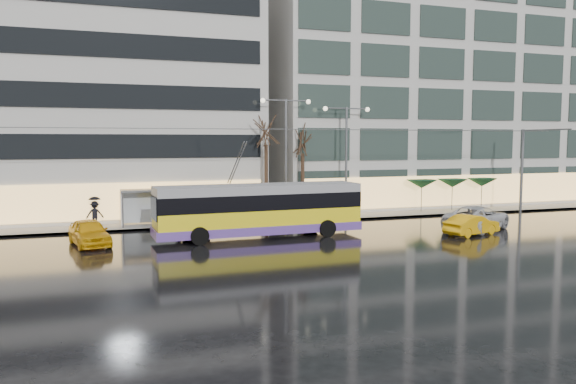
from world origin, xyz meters
name	(u,v)px	position (x,y,z in m)	size (l,w,h in m)	color
ground	(313,247)	(0.00, 0.00, 0.00)	(140.00, 140.00, 0.00)	black
sidewalk	(273,214)	(2.00, 14.00, 0.07)	(80.00, 10.00, 0.15)	gray
kerb	(293,222)	(2.00, 9.05, 0.07)	(80.00, 0.10, 0.15)	slate
building_left	(34,75)	(-16.00, 19.00, 11.15)	(34.00, 14.00, 22.00)	#B7B6AF
building_right	(424,73)	(19.00, 19.00, 12.65)	(32.00, 14.00, 25.00)	#B7B6AF
trolleybus	(259,212)	(-2.03, 4.04, 1.63)	(13.05, 5.20, 6.01)	yellow
catenary	(285,166)	(1.00, 7.94, 4.25)	(42.24, 5.12, 7.00)	#595B60
bus_shelter	(146,199)	(-8.38, 10.69, 1.96)	(4.20, 1.60, 2.51)	#595B60
street_lamp_near	(286,141)	(2.00, 10.80, 5.99)	(3.96, 0.36, 9.03)	#595B60
street_lamp_far	(346,145)	(7.00, 10.80, 5.71)	(3.96, 0.36, 8.53)	#595B60
tree_a	(266,127)	(0.50, 11.00, 7.09)	(3.20, 3.20, 8.40)	black
tree_b	(303,136)	(3.50, 11.20, 6.40)	(3.20, 3.20, 7.70)	black
parasol_a	(422,184)	(14.00, 11.00, 2.45)	(2.50, 2.50, 2.65)	#595B60
parasol_b	(452,183)	(17.00, 11.00, 2.45)	(2.50, 2.50, 2.65)	#595B60
parasol_c	(482,182)	(20.00, 11.00, 2.45)	(2.50, 2.50, 2.65)	#595B60
taxi_a	(89,232)	(-12.08, 4.51, 0.77)	(1.81, 4.51, 1.54)	#E9A80C
taxi_b	(472,225)	(11.08, 0.43, 0.67)	(1.41, 4.05, 1.34)	#F6AD0C
sedan_silver	(477,218)	(12.78, 2.13, 0.82)	(2.73, 5.93, 1.65)	silver
pedestrian_a	(179,204)	(-6.23, 9.89, 1.61)	(1.28, 1.29, 2.19)	black
pedestrian_b	(205,211)	(-4.42, 9.53, 1.12)	(0.96, 0.76, 1.93)	black
pedestrian_c	(95,211)	(-11.79, 10.95, 1.27)	(1.18, 0.87, 2.11)	black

